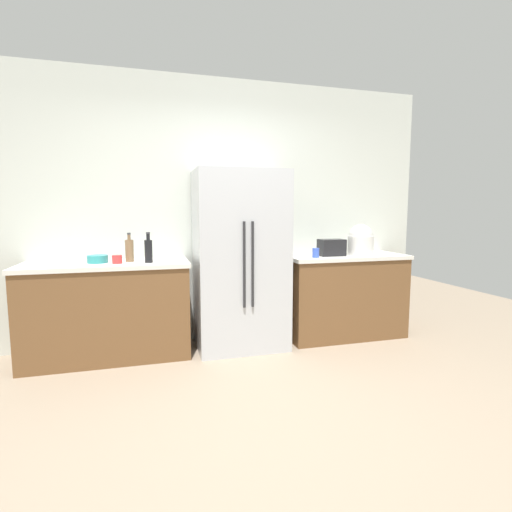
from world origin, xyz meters
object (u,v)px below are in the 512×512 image
at_px(refrigerator, 240,260).
at_px(toaster, 332,248).
at_px(bottle_b, 148,250).
at_px(cup_a, 316,253).
at_px(rice_cooker, 361,241).
at_px(bottle_a, 129,250).
at_px(bowl_b, 67,259).
at_px(cup_b, 117,259).
at_px(bowl_a, 98,259).

relative_size(refrigerator, toaster, 6.60).
relative_size(bottle_b, cup_a, 2.91).
height_order(rice_cooker, bottle_a, rice_cooker).
relative_size(bottle_b, bowl_b, 1.50).
distance_m(toaster, cup_b, 2.14).
height_order(cup_a, bowl_b, cup_a).
distance_m(cup_b, bowl_b, 0.50).
height_order(refrigerator, cup_b, refrigerator).
xyz_separation_m(bottle_b, cup_b, (-0.28, 0.02, -0.08)).
height_order(toaster, cup_a, toaster).
distance_m(bottle_b, bowl_b, 0.77).
distance_m(refrigerator, bottle_a, 1.06).
relative_size(rice_cooker, bowl_a, 1.82).
height_order(refrigerator, rice_cooker, refrigerator).
bearing_deg(toaster, bottle_a, 177.95).
height_order(refrigerator, cup_a, refrigerator).
relative_size(bottle_a, cup_a, 2.80).
distance_m(toaster, rice_cooker, 0.35).
relative_size(bottle_a, cup_b, 3.06).
bearing_deg(toaster, bowl_a, 178.39).
height_order(rice_cooker, bottle_b, rice_cooker).
relative_size(bottle_b, cup_b, 3.18).
bearing_deg(cup_b, bottle_b, -3.74).
height_order(refrigerator, bowl_b, refrigerator).
xyz_separation_m(bottle_a, cup_a, (1.81, -0.18, -0.06)).
relative_size(cup_a, cup_b, 1.10).
height_order(toaster, bowl_a, toaster).
height_order(bottle_b, cup_a, bottle_b).
xyz_separation_m(refrigerator, cup_b, (-1.16, -0.06, 0.06)).
xyz_separation_m(bottle_a, cup_b, (-0.10, -0.10, -0.07)).
bearing_deg(bottle_b, rice_cooker, 1.35).
xyz_separation_m(toaster, bottle_b, (-1.87, -0.05, 0.03)).
bearing_deg(rice_cooker, bottle_a, 178.32).
bearing_deg(cup_b, toaster, 0.84).
xyz_separation_m(refrigerator, toaster, (0.99, -0.03, 0.11)).
height_order(bottle_a, cup_b, bottle_a).
bearing_deg(bottle_a, bowl_a, -178.46).
xyz_separation_m(bottle_a, bottle_b, (0.17, -0.12, 0.01)).
bearing_deg(bowl_b, rice_cooker, -3.39).
bearing_deg(rice_cooker, bottle_b, -178.65).
distance_m(toaster, bottle_b, 1.87).
relative_size(refrigerator, bottle_b, 6.29).
xyz_separation_m(rice_cooker, bottle_a, (-2.39, 0.07, -0.05)).
xyz_separation_m(toaster, bottle_a, (-2.04, 0.07, 0.02)).
bearing_deg(cup_a, refrigerator, 169.87).
distance_m(cup_b, bowl_a, 0.20).
bearing_deg(cup_a, rice_cooker, 10.63).
distance_m(cup_a, bowl_b, 2.39).
distance_m(bottle_b, bowl_a, 0.47).
bearing_deg(bowl_b, bowl_a, -21.80).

